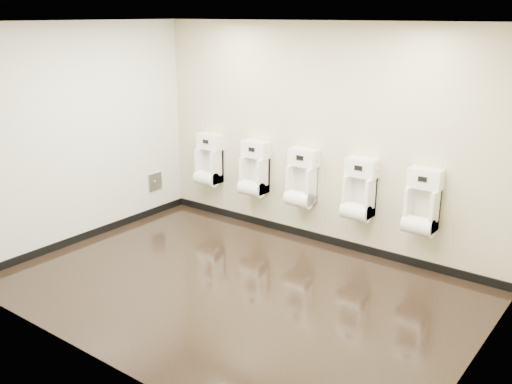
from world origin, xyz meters
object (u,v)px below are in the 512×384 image
urinal_3 (359,194)px  urinal_2 (302,182)px  urinal_1 (254,173)px  urinal_0 (209,164)px  urinal_4 (422,207)px  access_panel (155,182)px

urinal_3 → urinal_2: bearing=180.0°
urinal_1 → urinal_0: bearing=180.0°
urinal_2 → urinal_4: 1.60m
urinal_1 → urinal_2: (0.77, 0.00, 0.00)m
urinal_1 → urinal_3: bearing=0.0°
urinal_4 → access_panel: bearing=-173.9°
urinal_1 → urinal_3: size_ratio=1.00×
access_panel → urinal_3: urinal_3 is taller
urinal_4 → urinal_3: bearing=180.0°
urinal_0 → urinal_4: bearing=0.0°
urinal_0 → urinal_4: same height
urinal_1 → urinal_3: (1.59, 0.00, 0.00)m
urinal_1 → access_panel: bearing=-164.6°
urinal_1 → urinal_4: (2.37, 0.00, 0.00)m
urinal_2 → urinal_3: (0.82, 0.00, 0.00)m
urinal_1 → urinal_2: same height
access_panel → urinal_2: 2.35m
urinal_0 → urinal_4: (3.20, 0.00, 0.00)m
urinal_2 → urinal_4: bearing=0.0°
urinal_0 → urinal_3: bearing=0.0°
urinal_2 → access_panel: bearing=-169.6°
access_panel → urinal_1: bearing=15.4°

